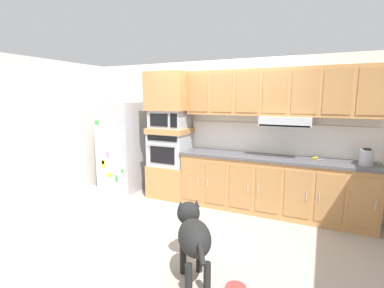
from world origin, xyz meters
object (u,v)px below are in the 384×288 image
(microwave, at_px, (170,119))
(built_in_oven, at_px, (170,149))
(screwdriver, at_px, (315,158))
(dog, at_px, (193,234))
(electric_kettle, at_px, (366,157))
(refrigerator, at_px, (122,147))

(microwave, bearing_deg, built_in_oven, 179.23)
(screwdriver, bearing_deg, built_in_oven, -177.38)
(screwdriver, distance_m, dog, 2.48)
(built_in_oven, relative_size, electric_kettle, 2.92)
(refrigerator, height_order, dog, refrigerator)
(electric_kettle, bearing_deg, screwdriver, 165.93)
(built_in_oven, height_order, electric_kettle, built_in_oven)
(screwdriver, relative_size, electric_kettle, 0.70)
(refrigerator, xyz_separation_m, microwave, (1.07, 0.07, 0.58))
(built_in_oven, relative_size, microwave, 1.09)
(refrigerator, bearing_deg, electric_kettle, 0.28)
(microwave, xyz_separation_m, dog, (1.43, -2.09, -0.97))
(refrigerator, bearing_deg, built_in_oven, 3.63)
(microwave, relative_size, dog, 0.72)
(refrigerator, distance_m, microwave, 1.22)
(refrigerator, xyz_separation_m, dog, (2.50, -2.03, -0.39))
(built_in_oven, distance_m, dog, 2.57)
(built_in_oven, distance_m, microwave, 0.56)
(refrigerator, relative_size, screwdriver, 10.44)
(dog, bearing_deg, screwdriver, -59.73)
(electric_kettle, bearing_deg, dog, -129.53)
(screwdriver, bearing_deg, electric_kettle, -14.07)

